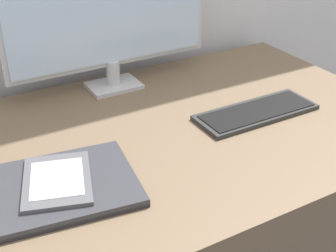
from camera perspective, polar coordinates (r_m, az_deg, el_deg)
The scene contains 5 objects.
desk at distance 1.38m, azimuth -1.32°, elevation -13.84°, with size 1.34×0.79×0.72m.
monitor at distance 1.34m, azimuth -7.23°, elevation 13.82°, with size 0.61×0.11×0.42m.
keyboard at distance 1.27m, azimuth 10.71°, elevation 1.67°, with size 0.34×0.12×0.01m.
laptop at distance 0.99m, azimuth -13.92°, elevation -7.42°, with size 0.37×0.28×0.02m.
ereader at distance 0.99m, azimuth -13.36°, elevation -6.43°, with size 0.18×0.22×0.01m.
Camera 1 is at (-0.47, -0.79, 1.31)m, focal length 50.00 mm.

